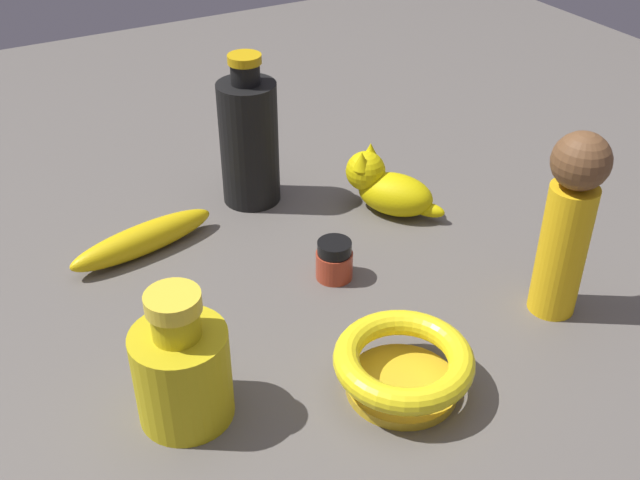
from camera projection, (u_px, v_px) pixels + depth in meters
ground at (320, 281)px, 0.90m from camera, size 2.00×2.00×0.00m
cat_figurine at (387, 186)px, 1.02m from camera, size 0.11×0.13×0.09m
person_figure_adult at (568, 221)px, 0.80m from camera, size 0.07×0.07×0.22m
bottle_short at (182, 369)px, 0.70m from camera, size 0.09×0.09×0.14m
banana at (143, 239)px, 0.94m from camera, size 0.20×0.08×0.04m
nail_polish_jar at (334, 259)px, 0.90m from camera, size 0.04×0.04×0.05m
bottle_tall at (249, 140)px, 1.01m from camera, size 0.08×0.08×0.21m
bowl at (403, 365)px, 0.74m from camera, size 0.14×0.14×0.05m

